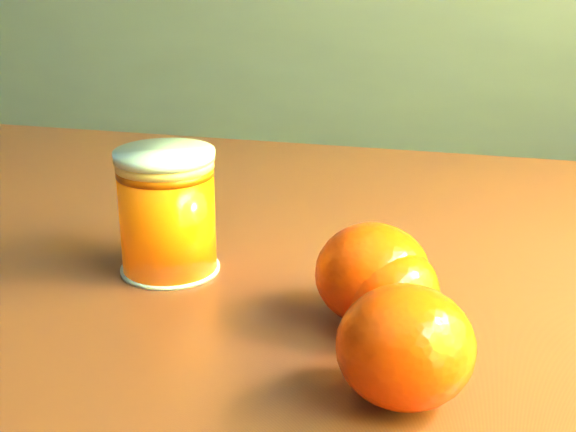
# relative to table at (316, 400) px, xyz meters

# --- Properties ---
(table) EXTENTS (1.07, 0.78, 0.78)m
(table) POSITION_rel_table_xyz_m (0.00, 0.00, 0.00)
(table) COLOR maroon
(table) RESTS_ON ground
(juice_glass) EXTENTS (0.07, 0.07, 0.09)m
(juice_glass) POSITION_rel_table_xyz_m (-0.11, -0.00, 0.14)
(juice_glass) COLOR #FF5905
(juice_glass) RESTS_ON table
(orange_front) EXTENTS (0.07, 0.07, 0.06)m
(orange_front) POSITION_rel_table_xyz_m (0.04, -0.05, 0.13)
(orange_front) COLOR #FF3805
(orange_front) RESTS_ON table
(orange_back) EXTENTS (0.08, 0.08, 0.05)m
(orange_back) POSITION_rel_table_xyz_m (0.05, -0.07, 0.13)
(orange_back) COLOR #FF3805
(orange_back) RESTS_ON table
(orange_extra) EXTENTS (0.08, 0.08, 0.06)m
(orange_extra) POSITION_rel_table_xyz_m (0.07, -0.14, 0.13)
(orange_extra) COLOR #FF3805
(orange_extra) RESTS_ON table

